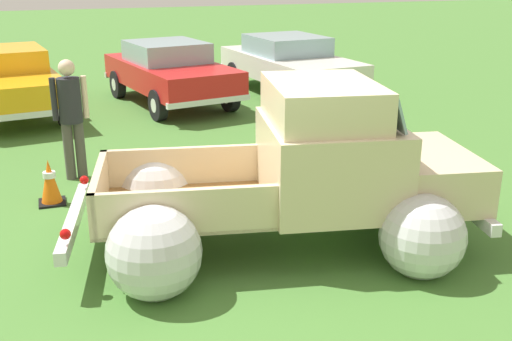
# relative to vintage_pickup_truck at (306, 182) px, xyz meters

# --- Properties ---
(ground_plane) EXTENTS (80.00, 80.00, 0.00)m
(ground_plane) POSITION_rel_vintage_pickup_truck_xyz_m (-0.38, 0.07, -0.76)
(ground_plane) COLOR #477A33
(vintage_pickup_truck) EXTENTS (4.88, 3.40, 1.96)m
(vintage_pickup_truck) POSITION_rel_vintage_pickup_truck_xyz_m (0.00, 0.00, 0.00)
(vintage_pickup_truck) COLOR black
(vintage_pickup_truck) RESTS_ON ground
(show_car_0) EXTENTS (2.46, 4.55, 1.43)m
(show_car_0) POSITION_rel_vintage_pickup_truck_xyz_m (-3.50, 7.96, 0.02)
(show_car_0) COLOR black
(show_car_0) RESTS_ON ground
(show_car_1) EXTENTS (2.65, 4.45, 1.43)m
(show_car_1) POSITION_rel_vintage_pickup_truck_xyz_m (-0.00, 7.91, 0.02)
(show_car_1) COLOR black
(show_car_1) RESTS_ON ground
(show_car_2) EXTENTS (2.42, 4.68, 1.43)m
(show_car_2) POSITION_rel_vintage_pickup_truck_xyz_m (3.05, 8.11, 0.03)
(show_car_2) COLOR black
(show_car_2) RESTS_ON ground
(spectator_0) EXTENTS (0.53, 0.36, 1.83)m
(spectator_0) POSITION_rel_vintage_pickup_truck_xyz_m (-2.42, 3.23, 0.29)
(spectator_0) COLOR #4C4742
(spectator_0) RESTS_ON ground
(lane_cone_0) EXTENTS (0.36, 0.36, 0.63)m
(lane_cone_0) POSITION_rel_vintage_pickup_truck_xyz_m (-2.81, 2.27, -0.45)
(lane_cone_0) COLOR black
(lane_cone_0) RESTS_ON ground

